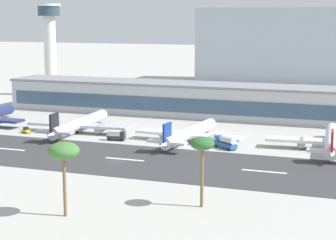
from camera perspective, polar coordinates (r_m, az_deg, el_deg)
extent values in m
plane|color=#B2AFA8|center=(170.83, -4.89, -3.94)|extent=(1400.00, 1400.00, 0.00)
cube|color=#38383A|center=(173.16, -4.52, -3.74)|extent=(800.00, 37.13, 0.08)
cube|color=white|center=(191.90, -15.01, -2.69)|extent=(12.00, 1.20, 0.01)
cube|color=white|center=(172.67, -4.16, -3.75)|extent=(12.00, 1.20, 0.01)
cube|color=white|center=(160.86, 9.16, -4.87)|extent=(12.00, 1.20, 0.01)
cube|color=#B7BABC|center=(249.09, 1.62, 1.90)|extent=(154.95, 21.03, 12.55)
cube|color=#38516B|center=(239.18, 0.82, 1.42)|extent=(150.30, 0.30, 5.65)
cube|color=gray|center=(248.25, 1.63, 3.45)|extent=(156.50, 21.24, 1.00)
cylinder|color=silver|center=(317.46, -11.18, 6.01)|extent=(6.23, 6.23, 41.11)
cylinder|color=#2D4251|center=(316.85, -11.31, 10.17)|extent=(11.24, 11.24, 4.94)
cylinder|color=silver|center=(316.90, -11.33, 10.73)|extent=(12.13, 12.13, 1.20)
cube|color=#A8B2BC|center=(376.75, 14.02, 6.86)|extent=(144.26, 36.23, 46.14)
sphere|color=navy|center=(253.47, -14.88, 1.00)|extent=(3.85, 3.85, 3.85)
cylinder|color=silver|center=(214.06, -8.43, -0.34)|extent=(6.26, 41.29, 4.11)
sphere|color=silver|center=(232.52, -6.27, 0.51)|extent=(3.91, 3.91, 3.91)
cone|color=silver|center=(196.01, -11.00, -1.35)|extent=(4.08, 7.59, 3.70)
cube|color=silver|center=(213.40, -8.52, -0.49)|extent=(37.79, 8.12, 0.90)
cylinder|color=gray|center=(210.07, -6.44, -0.80)|extent=(2.97, 5.89, 2.67)
cylinder|color=gray|center=(217.25, -10.53, -0.55)|extent=(2.97, 5.89, 2.67)
cube|color=silver|center=(197.36, -10.78, -1.15)|extent=(12.92, 4.06, 0.72)
cube|color=black|center=(196.84, -10.81, -0.32)|extent=(0.95, 5.58, 6.58)
cylinder|color=black|center=(212.71, -8.65, -1.13)|extent=(0.74, 0.74, 1.13)
cylinder|color=white|center=(195.71, 2.10, -1.25)|extent=(7.02, 38.89, 3.87)
sphere|color=white|center=(213.41, 4.09, -0.34)|extent=(3.68, 3.68, 3.68)
cone|color=white|center=(178.35, -0.29, -2.33)|extent=(4.04, 7.23, 3.48)
cube|color=white|center=(195.08, 2.01, -1.40)|extent=(36.91, 8.77, 0.85)
cylinder|color=gray|center=(192.26, 4.27, -1.79)|extent=(2.95, 5.61, 2.52)
cylinder|color=gray|center=(198.46, -0.18, -1.40)|extent=(2.95, 5.61, 2.52)
cube|color=white|center=(179.64, -0.08, -2.12)|extent=(12.65, 4.20, 0.68)
cube|color=navy|center=(179.10, -0.08, -1.27)|extent=(1.04, 5.26, 6.19)
cylinder|color=black|center=(194.44, 1.87, -2.06)|extent=(0.70, 0.70, 1.06)
cylinder|color=white|center=(190.97, 15.36, -1.85)|extent=(7.24, 40.10, 3.99)
sphere|color=white|center=(210.58, 15.38, -0.78)|extent=(3.79, 3.79, 3.79)
cone|color=white|center=(171.45, 15.35, -3.15)|extent=(4.17, 7.45, 3.59)
cube|color=white|center=(190.27, 15.36, -2.01)|extent=(40.40, 9.24, 0.88)
cylinder|color=gray|center=(190.56, 12.64, -2.09)|extent=(3.04, 5.78, 2.59)
cube|color=white|center=(172.92, 15.35, -2.91)|extent=(13.84, 4.39, 0.70)
cube|color=red|center=(172.35, 15.40, -2.00)|extent=(1.08, 5.42, 6.38)
cylinder|color=black|center=(189.54, 15.33, -2.72)|extent=(0.72, 0.72, 1.10)
cube|color=#23569E|center=(187.10, 5.50, -2.38)|extent=(8.40, 7.12, 1.40)
cylinder|color=silver|center=(185.97, 5.71, -1.91)|extent=(5.91, 5.11, 2.10)
cube|color=#23569E|center=(189.22, 4.89, -1.74)|extent=(3.06, 3.13, 1.80)
cylinder|color=black|center=(190.30, 5.24, -2.38)|extent=(0.89, 0.76, 0.90)
cylinder|color=black|center=(188.71, 4.62, -2.48)|extent=(0.89, 0.76, 0.90)
cylinder|color=black|center=(185.83, 6.39, -2.70)|extent=(0.89, 0.76, 0.90)
cylinder|color=black|center=(184.20, 5.77, -2.80)|extent=(0.89, 0.76, 0.90)
cube|color=#2D3338|center=(199.07, -4.95, -1.66)|extent=(6.29, 3.27, 1.20)
cube|color=silver|center=(198.99, -5.15, -1.26)|extent=(4.62, 2.92, 1.60)
cube|color=#2D3338|center=(198.21, -4.35, -1.31)|extent=(1.99, 2.43, 1.50)
cylinder|color=black|center=(197.48, -4.46, -1.93)|extent=(0.93, 0.41, 0.90)
cylinder|color=black|center=(199.74, -4.27, -1.79)|extent=(0.93, 0.41, 0.90)
cylinder|color=black|center=(198.65, -5.62, -1.87)|extent=(0.93, 0.41, 0.90)
cylinder|color=black|center=(200.90, -5.42, -1.74)|extent=(0.93, 0.41, 0.90)
cube|color=gold|center=(216.87, -13.40, -1.01)|extent=(3.58, 2.92, 1.00)
cube|color=black|center=(216.70, -13.41, -0.77)|extent=(2.30, 2.03, 0.90)
cylinder|color=black|center=(218.31, -13.35, -1.07)|extent=(0.66, 0.53, 0.60)
cylinder|color=black|center=(217.56, -13.72, -1.13)|extent=(0.66, 0.53, 0.60)
cylinder|color=black|center=(216.37, -13.07, -1.16)|extent=(0.66, 0.53, 0.60)
cylinder|color=black|center=(215.62, -13.44, -1.21)|extent=(0.66, 0.53, 0.60)
cylinder|color=brown|center=(128.59, 3.26, -5.30)|extent=(0.70, 0.70, 14.02)
ellipsoid|color=#2D602D|center=(126.94, 3.29, -2.25)|extent=(5.24, 5.24, 2.88)
cylinder|color=brown|center=(124.36, -9.85, -6.01)|extent=(0.69, 0.69, 13.80)
ellipsoid|color=#427538|center=(122.68, -9.94, -2.91)|extent=(6.45, 6.45, 3.55)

